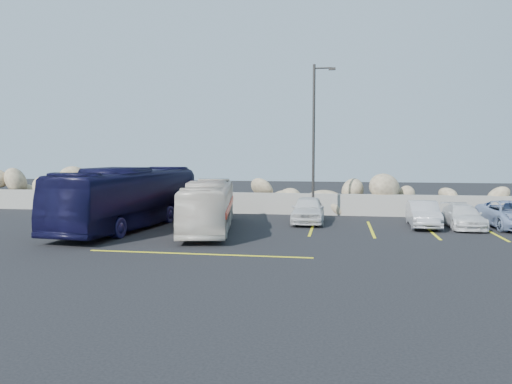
% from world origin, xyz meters
% --- Properties ---
extents(ground, '(90.00, 90.00, 0.00)m').
position_xyz_m(ground, '(0.00, 0.00, 0.00)').
color(ground, black).
rests_on(ground, ground).
extents(seawall, '(60.00, 0.40, 1.20)m').
position_xyz_m(seawall, '(0.00, 12.00, 0.60)').
color(seawall, gray).
rests_on(seawall, ground).
extents(riprap_pile, '(54.00, 2.80, 2.60)m').
position_xyz_m(riprap_pile, '(0.00, 13.20, 1.30)').
color(riprap_pile, '#917C5F').
rests_on(riprap_pile, ground).
extents(parking_lines, '(18.16, 9.36, 0.01)m').
position_xyz_m(parking_lines, '(4.64, 5.57, 0.01)').
color(parking_lines, yellow).
rests_on(parking_lines, ground).
extents(lamppost, '(1.14, 0.18, 8.00)m').
position_xyz_m(lamppost, '(2.56, 9.50, 4.30)').
color(lamppost, '#302D2A').
rests_on(lamppost, ground).
extents(vintage_bus, '(3.27, 8.30, 2.25)m').
position_xyz_m(vintage_bus, '(-1.99, 5.36, 1.13)').
color(vintage_bus, silver).
rests_on(vintage_bus, ground).
extents(tour_coach, '(3.48, 10.44, 2.85)m').
position_xyz_m(tour_coach, '(-5.86, 5.54, 1.43)').
color(tour_coach, black).
rests_on(tour_coach, ground).
extents(car_a, '(1.66, 3.97, 1.34)m').
position_xyz_m(car_a, '(2.30, 8.60, 0.67)').
color(car_a, silver).
rests_on(car_a, ground).
extents(car_b, '(1.39, 3.73, 1.22)m').
position_xyz_m(car_b, '(7.78, 8.10, 0.61)').
color(car_b, '#BAB9BF').
rests_on(car_b, ground).
extents(car_c, '(1.59, 3.75, 1.08)m').
position_xyz_m(car_c, '(9.58, 8.15, 0.54)').
color(car_c, silver).
rests_on(car_c, ground).
extents(car_d, '(2.43, 4.68, 1.26)m').
position_xyz_m(car_d, '(11.78, 8.42, 0.63)').
color(car_d, '#8C9FC6').
rests_on(car_d, ground).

